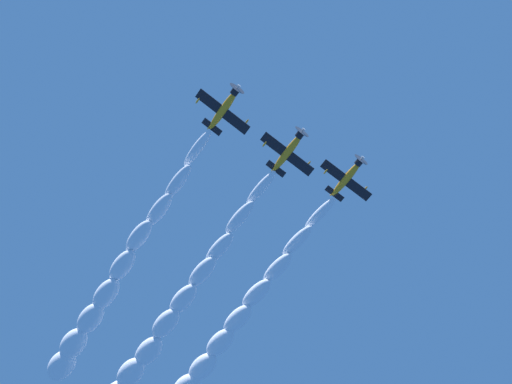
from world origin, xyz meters
TOP-DOWN VIEW (x-y plane):
  - airplane_lead at (5.25, 11.96)m, footprint 7.30×7.43m
  - airplane_left_wingman at (-1.13, 3.86)m, footprint 7.24×7.45m
  - airplane_right_wingman at (-7.32, -4.94)m, footprint 7.31×7.37m
  - smoke_trail_lead at (-25.83, 34.52)m, footprint 45.12×33.85m
  - smoke_trail_left_wingman at (-31.83, 26.29)m, footprint 44.65×34.13m
  - smoke_trail_right_wingman at (-38.04, 17.53)m, footprint 44.23×33.80m

SIDE VIEW (x-z plane):
  - smoke_trail_left_wingman at x=-31.83m, z-range 68.77..78.01m
  - smoke_trail_right_wingman at x=-38.04m, z-range 69.68..79.34m
  - smoke_trail_lead at x=-25.83m, z-range 70.20..79.34m
  - airplane_left_wingman at x=-1.13m, z-range 76.23..79.98m
  - airplane_right_wingman at x=-7.32m, z-range 77.49..81.19m
  - airplane_lead at x=5.25m, z-range 77.72..81.27m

